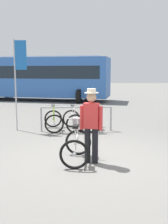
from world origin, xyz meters
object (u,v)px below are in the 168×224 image
at_px(featured_bicycle, 77,142).
at_px(person_with_featured_bike, 91,123).
at_px(racked_bike_red, 93,120).
at_px(racked_bike_white, 73,120).
at_px(banner_flag, 19,67).
at_px(racked_bike_lime, 54,120).
at_px(bus_distant, 39,76).

xyz_separation_m(featured_bicycle, person_with_featured_bike, (0.34, -0.15, 0.50)).
bearing_deg(racked_bike_red, featured_bicycle, -97.15).
distance_m(racked_bike_white, featured_bicycle, 3.35).
bearing_deg(banner_flag, racked_bike_white, 1.50).
height_order(racked_bike_lime, racked_bike_white, same).
bearing_deg(racked_bike_red, racked_bike_white, -175.80).
xyz_separation_m(racked_bike_white, banner_flag, (-1.89, -0.05, 1.86)).
distance_m(racked_bike_lime, racked_bike_white, 0.70).
bearing_deg(person_with_featured_bike, racked_bike_white, 99.99).
relative_size(racked_bike_lime, banner_flag, 0.38).
relative_size(bus_distant, banner_flag, 3.22).
xyz_separation_m(racked_bike_red, person_with_featured_bike, (-0.08, -3.55, 0.58)).
relative_size(featured_bicycle, bus_distant, 0.12).
bearing_deg(person_with_featured_bike, featured_bicycle, 155.79).
bearing_deg(racked_bike_red, person_with_featured_bike, -91.32).
bearing_deg(banner_flag, racked_bike_lime, -0.08).
height_order(featured_bicycle, person_with_featured_bike, person_with_featured_bike).
bearing_deg(racked_bike_lime, bus_distant, 103.13).
distance_m(racked_bike_red, banner_flag, 3.19).
height_order(racked_bike_lime, bus_distant, bus_distant).
xyz_separation_m(bus_distant, banner_flag, (1.14, -9.99, 0.49)).
height_order(featured_bicycle, banner_flag, banner_flag).
bearing_deg(racked_bike_red, banner_flag, -177.77).
relative_size(racked_bike_lime, bus_distant, 0.12).
xyz_separation_m(racked_bike_white, person_with_featured_bike, (0.62, -3.50, 0.58)).
xyz_separation_m(racked_bike_lime, banner_flag, (-1.19, 0.00, 1.86)).
relative_size(racked_bike_white, racked_bike_red, 1.07).
xyz_separation_m(racked_bike_white, featured_bicycle, (0.27, -3.34, 0.08)).
bearing_deg(racked_bike_lime, person_with_featured_bike, -69.12).
bearing_deg(banner_flag, featured_bicycle, -56.68).
bearing_deg(banner_flag, racked_bike_red, 2.23).
xyz_separation_m(person_with_featured_bike, banner_flag, (-2.51, 3.45, 1.28)).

